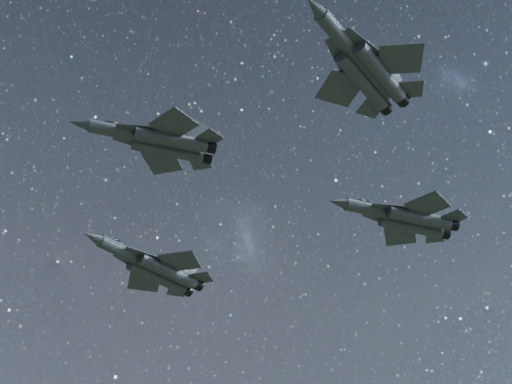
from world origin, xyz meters
TOP-DOWN VIEW (x-y plane):
  - jet_lead at (-10.86, 1.10)m, footprint 15.84×10.80m
  - jet_left at (-1.35, 22.70)m, footprint 18.88×12.85m
  - jet_right at (0.90, -18.16)m, footprint 16.07×10.62m
  - jet_slot at (16.55, -4.88)m, footprint 16.00×10.99m

SIDE VIEW (x-z plane):
  - jet_slot at x=16.55m, z-range 153.45..157.47m
  - jet_left at x=-1.35m, z-range 155.39..160.13m
  - jet_right at x=0.90m, z-range 156.76..160.87m
  - jet_lead at x=-10.86m, z-range 156.94..160.92m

